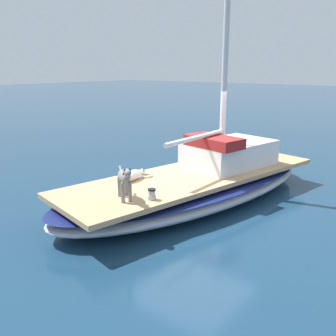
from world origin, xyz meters
The scene contains 8 objects.
ground_plane centered at (0.00, 0.00, 0.00)m, with size 120.00×120.00×0.00m, color navy.
sailboat_main centered at (0.00, 0.00, 0.34)m, with size 3.86×7.59×0.66m.
mast_main centered at (0.17, 0.74, 4.17)m, with size 0.14×2.27×7.77m.
cabin_house centered at (0.23, 1.09, 1.01)m, with size 1.80×2.46×0.84m.
dog_white centered at (-0.78, -1.24, 0.77)m, with size 0.34×0.95×0.22m.
dog_grey centered at (-0.03, -2.24, 1.08)m, with size 0.82×0.60×0.70m.
deck_winch centered at (0.35, -1.93, 0.76)m, with size 0.16×0.16×0.21m.
coiled_rope centered at (-0.75, -0.87, 0.68)m, with size 0.32×0.32×0.04m, color beige.
Camera 1 is at (4.60, -6.79, 3.04)m, focal length 39.37 mm.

